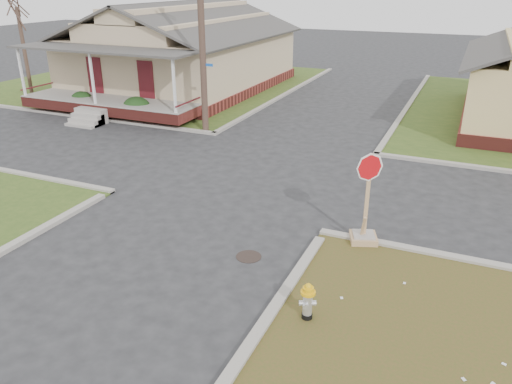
% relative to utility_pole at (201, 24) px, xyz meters
% --- Properties ---
extents(ground, '(120.00, 120.00, 0.00)m').
position_rel_utility_pole_xyz_m(ground, '(4.20, -8.90, -4.66)').
color(ground, '#262628').
rests_on(ground, ground).
extents(verge_far_left, '(19.00, 19.00, 0.05)m').
position_rel_utility_pole_xyz_m(verge_far_left, '(-8.80, 9.10, -4.64)').
color(verge_far_left, '#354E1C').
rests_on(verge_far_left, ground).
extents(curbs, '(80.00, 40.00, 0.12)m').
position_rel_utility_pole_xyz_m(curbs, '(4.20, -3.90, -4.66)').
color(curbs, '#9D978E').
rests_on(curbs, ground).
extents(manhole, '(0.64, 0.64, 0.01)m').
position_rel_utility_pole_xyz_m(manhole, '(6.40, -9.40, -4.66)').
color(manhole, black).
rests_on(manhole, ground).
extents(corner_house, '(10.10, 15.50, 5.30)m').
position_rel_utility_pole_xyz_m(corner_house, '(-5.80, 7.78, -2.38)').
color(corner_house, maroon).
rests_on(corner_house, ground).
extents(utility_pole, '(1.80, 0.28, 9.00)m').
position_rel_utility_pole_xyz_m(utility_pole, '(0.00, 0.00, 0.00)').
color(utility_pole, '#402C25').
rests_on(utility_pole, ground).
extents(tree_far_left, '(0.22, 0.22, 4.90)m').
position_rel_utility_pole_xyz_m(tree_far_left, '(-13.80, 3.10, -2.16)').
color(tree_far_left, '#402C25').
rests_on(tree_far_left, verge_far_left).
extents(fire_hydrant, '(0.30, 0.30, 0.82)m').
position_rel_utility_pole_xyz_m(fire_hydrant, '(8.52, -11.21, -4.16)').
color(fire_hydrant, black).
rests_on(fire_hydrant, ground).
extents(stop_sign, '(0.69, 0.68, 2.45)m').
position_rel_utility_pole_xyz_m(stop_sign, '(8.86, -7.52, -4.08)').
color(stop_sign, tan).
rests_on(stop_sign, ground).
extents(hedge_left, '(1.37, 1.13, 1.05)m').
position_rel_utility_pole_xyz_m(hedge_left, '(-7.64, 0.66, -4.09)').
color(hedge_left, '#143814').
rests_on(hedge_left, verge_far_left).
extents(hedge_right, '(1.46, 1.20, 1.11)m').
position_rel_utility_pole_xyz_m(hedge_right, '(-4.01, 0.39, -4.05)').
color(hedge_right, '#143814').
rests_on(hedge_right, verge_far_left).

